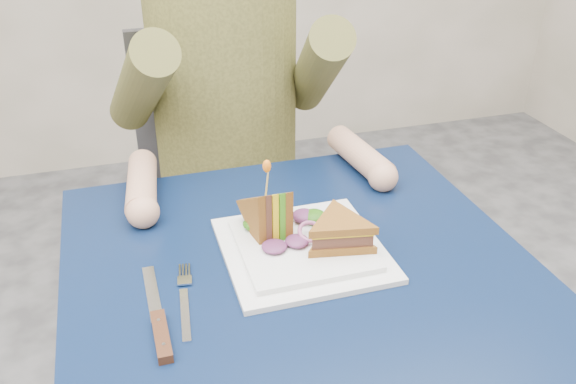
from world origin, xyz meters
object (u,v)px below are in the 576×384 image
object	(u,v)px
knife	(160,327)
diner	(224,54)
table	(302,305)
sandwich_flat	(340,232)
sandwich_upright	(268,215)
plate	(302,248)
fork	(185,302)
chair	(223,178)

from	to	relation	value
knife	diner	bearing A→B (deg)	70.37
table	sandwich_flat	distance (m)	0.14
sandwich_upright	knife	distance (m)	0.27
knife	sandwich_upright	bearing A→B (deg)	39.83
plate	table	bearing A→B (deg)	-108.40
table	sandwich_upright	bearing A→B (deg)	112.41
diner	sandwich_upright	xyz separation A→B (m)	(-0.03, -0.49, -0.13)
sandwich_flat	plate	bearing A→B (deg)	155.56
sandwich_upright	fork	bearing A→B (deg)	-143.16
sandwich_upright	knife	xyz separation A→B (m)	(-0.20, -0.17, -0.05)
diner	knife	bearing A→B (deg)	-109.63
table	diner	bearing A→B (deg)	90.00
diner	knife	xyz separation A→B (m)	(-0.24, -0.66, -0.18)
plate	fork	xyz separation A→B (m)	(-0.21, -0.07, -0.01)
fork	chair	bearing A→B (deg)	75.02
diner	sandwich_upright	size ratio (longest dim) A/B	5.70
knife	fork	bearing A→B (deg)	49.16
plate	fork	bearing A→B (deg)	-160.09
chair	sandwich_upright	distance (m)	0.65
table	chair	bearing A→B (deg)	90.00
chair	diner	xyz separation A→B (m)	(-0.00, -0.11, 0.37)
chair	diner	distance (m)	0.39
chair	diner	bearing A→B (deg)	-90.00
chair	knife	xyz separation A→B (m)	(-0.24, -0.78, 0.20)
table	plate	xyz separation A→B (m)	(0.01, 0.04, 0.09)
diner	chair	bearing A→B (deg)	90.00
sandwich_flat	knife	world-z (taller)	sandwich_flat
diner	sandwich_upright	distance (m)	0.51
plate	sandwich_upright	distance (m)	0.08
chair	sandwich_flat	bearing A→B (deg)	-84.29
sandwich_flat	sandwich_upright	distance (m)	0.12
sandwich_upright	knife	world-z (taller)	sandwich_upright
diner	table	bearing A→B (deg)	-90.00
chair	plate	bearing A→B (deg)	-88.89
fork	table	bearing A→B (deg)	10.81
diner	plate	world-z (taller)	diner
fork	sandwich_flat	bearing A→B (deg)	10.80
sandwich_flat	sandwich_upright	size ratio (longest dim) A/B	1.15
sandwich_upright	table	bearing A→B (deg)	-67.59
sandwich_upright	knife	size ratio (longest dim) A/B	0.59
table	diner	distance (m)	0.63
sandwich_upright	sandwich_flat	bearing A→B (deg)	-34.52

